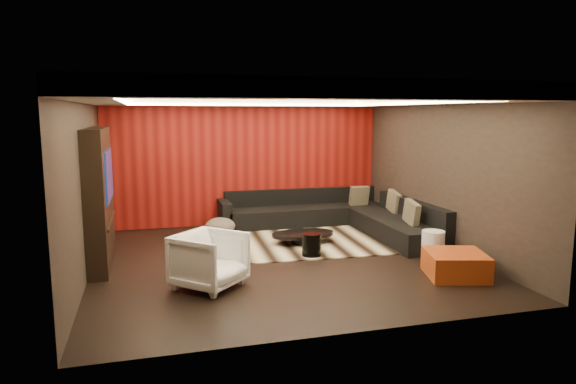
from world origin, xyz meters
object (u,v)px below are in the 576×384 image
object	(u,v)px
white_side_table	(433,245)
armchair	(209,260)
coffee_table	(303,238)
drum_stool	(312,245)
sectional_sofa	(338,217)
orange_ottoman	(456,264)

from	to	relation	value
white_side_table	armchair	xyz separation A→B (m)	(-3.80, -0.44, 0.16)
coffee_table	drum_stool	distance (m)	0.86
white_side_table	sectional_sofa	xyz separation A→B (m)	(-0.77, 2.47, 0.02)
drum_stool	orange_ottoman	bearing A→B (deg)	-42.55
drum_stool	orange_ottoman	size ratio (longest dim) A/B	0.46
orange_ottoman	drum_stool	bearing A→B (deg)	137.45
coffee_table	orange_ottoman	world-z (taller)	orange_ottoman
coffee_table	drum_stool	bearing A→B (deg)	-97.22
drum_stool	armchair	world-z (taller)	armchair
armchair	white_side_table	bearing A→B (deg)	-38.68
coffee_table	orange_ottoman	bearing A→B (deg)	-56.28
orange_ottoman	sectional_sofa	world-z (taller)	sectional_sofa
armchair	sectional_sofa	distance (m)	4.21
drum_stool	coffee_table	bearing A→B (deg)	82.78
coffee_table	sectional_sofa	distance (m)	1.44
white_side_table	orange_ottoman	world-z (taller)	white_side_table
white_side_table	orange_ottoman	distance (m)	0.97
coffee_table	orange_ottoman	distance (m)	2.95
orange_ottoman	sectional_sofa	distance (m)	3.47
white_side_table	coffee_table	bearing A→B (deg)	140.43
orange_ottoman	coffee_table	bearing A→B (deg)	123.72
sectional_sofa	armchair	bearing A→B (deg)	-136.17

